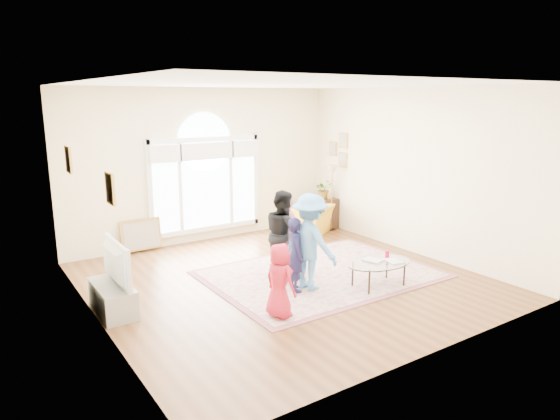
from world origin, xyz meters
TOP-DOWN VIEW (x-y plane):
  - ground at (0.00, 0.00)m, footprint 6.00×6.00m
  - room_shell at (0.01, 2.83)m, footprint 6.00×6.00m
  - area_rug at (0.68, -0.11)m, footprint 3.60×2.60m
  - rug_border at (0.68, -0.11)m, footprint 3.80×2.80m
  - tv_console at (-2.75, 0.30)m, footprint 0.45×1.00m
  - television at (-2.74, 0.30)m, footprint 0.17×1.07m
  - coffee_table at (1.10, -1.08)m, footprint 1.18×0.80m
  - armchair at (2.12, 2.12)m, footprint 1.30×1.25m
  - side_cabinet at (2.78, 2.38)m, footprint 0.40×0.50m
  - floor_lamp at (2.72, 2.10)m, footprint 0.31×0.31m
  - plant_pedestal at (2.70, 2.37)m, footprint 0.20×0.20m
  - potted_plant at (2.70, 2.37)m, footprint 0.43×0.38m
  - leaning_picture at (-1.47, 2.90)m, footprint 0.80×0.14m
  - child_red at (-0.87, -1.16)m, footprint 0.43×0.57m
  - child_navy at (-0.13, -0.49)m, footprint 0.40×0.49m
  - child_black at (0.09, 0.17)m, footprint 0.72×0.83m
  - child_pink at (0.31, 0.38)m, footprint 0.49×0.83m
  - child_blue at (0.11, -0.55)m, footprint 0.76×1.09m

SIDE VIEW (x-z plane):
  - ground at x=0.00m, z-range 0.00..0.00m
  - leaning_picture at x=-1.47m, z-range -0.31..0.31m
  - rug_border at x=0.68m, z-range 0.00..0.01m
  - area_rug at x=0.68m, z-range 0.00..0.02m
  - tv_console at x=-2.75m, z-range 0.00..0.42m
  - armchair at x=2.12m, z-range 0.00..0.65m
  - side_cabinet at x=2.78m, z-range 0.00..0.70m
  - plant_pedestal at x=2.70m, z-range 0.00..0.70m
  - coffee_table at x=1.10m, z-range 0.13..0.67m
  - child_red at x=-0.87m, z-range 0.02..1.07m
  - child_navy at x=-0.13m, z-range 0.02..1.20m
  - child_pink at x=0.31m, z-range 0.02..1.35m
  - television at x=-2.74m, z-range 0.42..1.04m
  - child_black at x=0.09m, z-range 0.02..1.50m
  - child_blue at x=0.11m, z-range 0.02..1.55m
  - potted_plant at x=2.70m, z-range 0.70..1.15m
  - floor_lamp at x=2.72m, z-range 0.53..2.04m
  - room_shell at x=0.01m, z-range -1.43..4.57m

